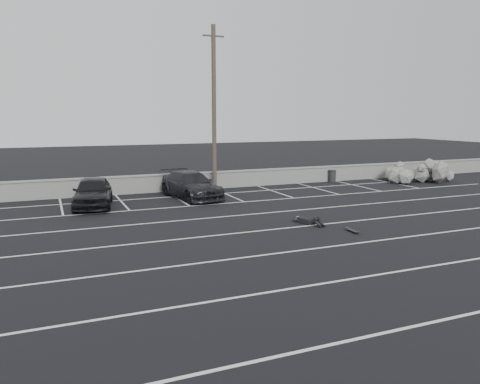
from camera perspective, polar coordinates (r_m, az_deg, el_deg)
name	(u,v)px	position (r m, az deg, el deg)	size (l,w,h in m)	color
ground	(320,248)	(16.50, 9.77, -6.74)	(120.00, 120.00, 0.00)	black
seawall	(198,181)	(28.93, -5.19, 1.39)	(50.00, 0.45, 1.06)	gray
stall_lines	(263,222)	(20.20, 2.86, -3.63)	(36.00, 20.05, 0.01)	silver
car_left	(93,192)	(24.45, -17.49, 0.02)	(1.78, 4.44, 1.51)	black
car_right	(191,185)	(25.96, -5.97, 0.85)	(2.02, 4.98, 1.44)	black
utility_pole	(214,109)	(28.17, -3.19, 10.11)	(1.29, 0.26, 9.71)	#4C4238
trash_bin	(332,176)	(32.74, 11.18, 1.94)	(0.54, 0.54, 0.82)	#252628
riprap_pile	(417,175)	(34.21, 20.78, 1.99)	(5.06, 3.95, 1.29)	gray
person	(305,218)	(20.12, 7.90, -3.16)	(1.22, 2.20, 0.42)	black
skateboard	(352,231)	(18.90, 13.55, -4.60)	(0.21, 0.69, 0.08)	black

